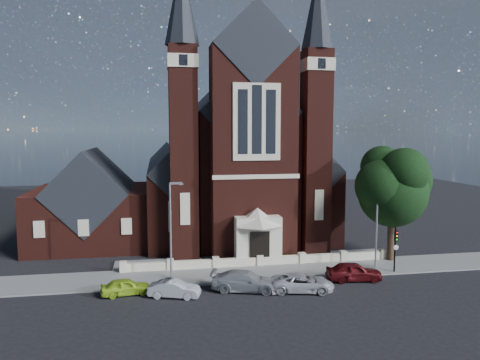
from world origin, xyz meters
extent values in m
plane|color=black|center=(0.00, 15.00, 0.00)|extent=(120.00, 120.00, 0.00)
cube|color=slate|center=(0.00, 4.50, 0.00)|extent=(60.00, 5.00, 0.12)
cube|color=slate|center=(0.00, 8.50, 0.00)|extent=(26.00, 3.00, 0.14)
cube|color=beige|center=(0.00, 6.50, 0.00)|extent=(24.00, 0.40, 0.90)
cube|color=#431812|center=(0.00, 25.00, 7.00)|extent=(10.00, 30.00, 14.00)
cube|color=black|center=(0.00, 25.00, 14.00)|extent=(10.00, 30.20, 10.00)
cube|color=#431812|center=(-7.50, 24.00, 4.00)|extent=(5.00, 26.00, 8.00)
cube|color=#431812|center=(7.50, 24.00, 4.00)|extent=(5.00, 26.00, 8.00)
cube|color=black|center=(-7.50, 24.00, 8.00)|extent=(5.01, 26.20, 5.01)
cube|color=black|center=(7.50, 24.00, 8.00)|extent=(5.01, 26.20, 5.01)
cube|color=#431812|center=(0.00, 9.50, 10.00)|extent=(8.00, 3.00, 20.00)
cube|color=black|center=(0.00, 9.50, 20.00)|extent=(8.00, 3.20, 8.00)
cube|color=beige|center=(0.00, 7.95, 13.00)|extent=(4.40, 0.15, 7.00)
cube|color=black|center=(0.00, 7.88, 13.20)|extent=(0.90, 0.08, 6.20)
cube|color=beige|center=(0.00, 7.50, 2.20)|extent=(4.20, 2.00, 4.40)
cube|color=black|center=(0.00, 6.45, 1.60)|extent=(1.80, 0.12, 3.20)
cone|color=beige|center=(0.00, 7.50, 4.40)|extent=(4.60, 4.60, 1.60)
cube|color=#431812|center=(-6.50, 10.50, 10.00)|extent=(2.60, 2.60, 20.00)
cube|color=beige|center=(-6.50, 10.50, 18.50)|extent=(2.80, 2.80, 1.20)
cone|color=black|center=(-6.50, 10.50, 24.00)|extent=(3.20, 3.20, 8.00)
cube|color=#431812|center=(6.50, 10.50, 10.00)|extent=(2.60, 2.60, 20.00)
cube|color=beige|center=(6.50, 10.50, 18.50)|extent=(2.80, 2.80, 1.20)
cone|color=black|center=(6.50, 10.50, 24.00)|extent=(3.20, 3.20, 8.00)
cube|color=#431812|center=(-16.00, 18.00, 3.00)|extent=(12.00, 12.00, 6.00)
cube|color=black|center=(-16.00, 18.00, 6.00)|extent=(8.49, 12.20, 8.49)
cylinder|color=black|center=(12.50, 6.00, 2.50)|extent=(0.70, 0.70, 5.00)
sphere|color=black|center=(12.50, 6.00, 6.50)|extent=(6.40, 6.40, 6.40)
sphere|color=black|center=(12.90, 4.80, 8.50)|extent=(4.40, 4.40, 4.40)
cylinder|color=gray|center=(-8.00, 4.00, 4.00)|extent=(0.16, 0.16, 8.00)
cube|color=gray|center=(-7.50, 4.00, 8.00)|extent=(1.00, 0.15, 0.18)
cube|color=gray|center=(-7.10, 4.00, 7.92)|extent=(0.35, 0.22, 0.12)
cylinder|color=gray|center=(10.00, 4.00, 4.00)|extent=(0.16, 0.16, 8.00)
cube|color=gray|center=(10.50, 4.00, 8.00)|extent=(1.00, 0.15, 0.18)
cube|color=gray|center=(10.90, 4.00, 7.92)|extent=(0.35, 0.22, 0.12)
cylinder|color=black|center=(11.00, 2.50, 2.00)|extent=(0.14, 0.14, 4.00)
cube|color=black|center=(11.00, 2.35, 3.30)|extent=(0.28, 0.22, 0.90)
sphere|color=red|center=(11.00, 2.22, 3.60)|extent=(0.14, 0.14, 0.14)
sphere|color=#CC8C0C|center=(11.00, 2.22, 3.30)|extent=(0.14, 0.14, 0.14)
sphere|color=#0C9919|center=(11.00, 2.22, 3.00)|extent=(0.14, 0.14, 0.14)
imported|color=#A8D42A|center=(-11.46, 1.04, 0.62)|extent=(3.83, 2.02, 1.24)
imported|color=#ADB0B5|center=(-7.90, -0.11, 0.63)|extent=(4.03, 2.34, 1.25)
imported|color=gray|center=(-2.48, 0.34, 0.76)|extent=(5.64, 3.54, 1.52)
imported|color=silver|center=(1.77, -0.55, 0.67)|extent=(5.17, 3.16, 1.34)
imported|color=#510E11|center=(6.72, 1.18, 0.77)|extent=(4.67, 2.30, 1.53)
camera|label=1|loc=(-8.97, -33.79, 12.30)|focal=35.00mm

